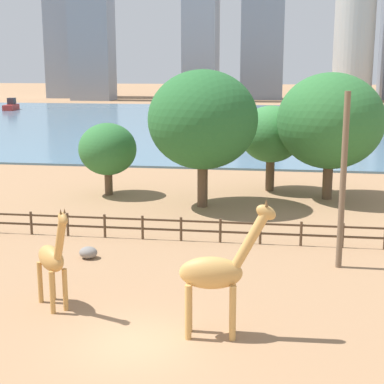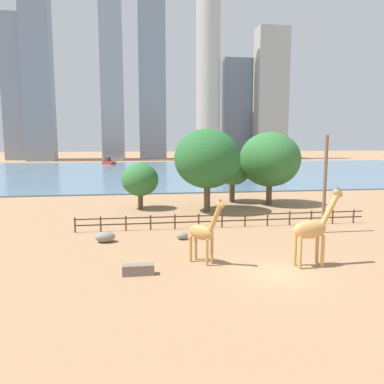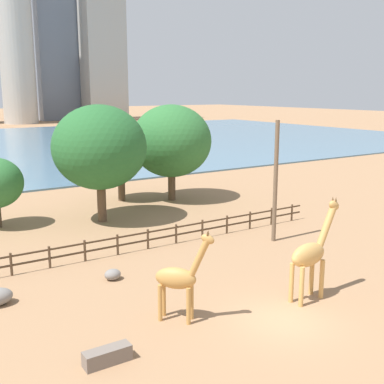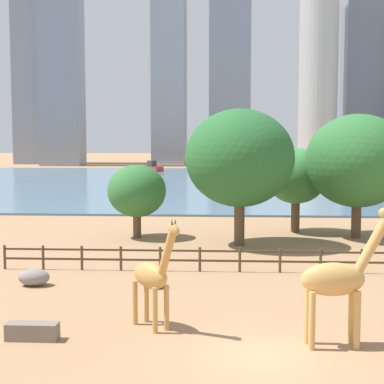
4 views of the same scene
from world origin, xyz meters
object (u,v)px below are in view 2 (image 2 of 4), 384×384
(tree_left_large, at_px, (232,169))
(boat_ferry, at_px, (281,169))
(giraffe_tall, at_px, (312,229))
(tree_left_small, at_px, (140,180))
(giraffe_companion, at_px, (203,232))
(boat_sailboat, at_px, (109,162))
(boulder_near_fence, at_px, (182,236))
(tree_right_tall, at_px, (270,159))
(boulder_by_pole, at_px, (105,237))
(tree_center_broad, at_px, (207,159))
(feeding_trough, at_px, (138,270))
(utility_pole, at_px, (325,185))

(tree_left_large, distance_m, boat_ferry, 46.89)
(giraffe_tall, height_order, tree_left_small, tree_left_small)
(giraffe_companion, bearing_deg, tree_left_large, 118.79)
(giraffe_tall, distance_m, boat_sailboat, 107.27)
(boulder_near_fence, height_order, boat_sailboat, boat_sailboat)
(tree_right_tall, relative_size, boat_ferry, 1.36)
(tree_right_tall, bearing_deg, tree_left_large, 150.48)
(boulder_near_fence, bearing_deg, tree_left_small, 102.22)
(boulder_by_pole, relative_size, tree_left_large, 0.24)
(tree_right_tall, relative_size, tree_left_small, 1.68)
(boat_ferry, bearing_deg, boat_sailboat, -162.18)
(boulder_by_pole, xyz_separation_m, boat_ferry, (37.28, 57.93, 0.71))
(boat_ferry, bearing_deg, tree_center_broad, -60.04)
(giraffe_tall, height_order, tree_left_large, tree_left_large)
(giraffe_companion, height_order, tree_left_large, tree_left_large)
(boat_sailboat, bearing_deg, giraffe_tall, -29.19)
(feeding_trough, relative_size, boat_ferry, 0.28)
(utility_pole, relative_size, boulder_near_fence, 9.12)
(boulder_by_pole, relative_size, tree_right_tall, 0.17)
(tree_center_broad, bearing_deg, giraffe_companion, -101.60)
(utility_pole, xyz_separation_m, tree_right_tall, (0.57, 14.49, 1.40))
(utility_pole, relative_size, tree_left_small, 1.56)
(boulder_near_fence, relative_size, tree_left_small, 0.17)
(boat_sailboat, bearing_deg, boat_ferry, 7.94)
(boulder_by_pole, height_order, boat_ferry, boat_ferry)
(tree_left_large, bearing_deg, boat_sailboat, 104.43)
(boulder_near_fence, bearing_deg, tree_right_tall, 50.14)
(giraffe_companion, relative_size, tree_left_large, 0.66)
(boat_ferry, bearing_deg, boulder_by_pole, -62.46)
(boulder_near_fence, bearing_deg, giraffe_tall, -46.63)
(tree_center_broad, relative_size, tree_right_tall, 1.02)
(utility_pole, height_order, boulder_by_pole, utility_pole)
(utility_pole, bearing_deg, tree_left_large, 101.63)
(giraffe_tall, height_order, boat_sailboat, giraffe_tall)
(tree_left_large, xyz_separation_m, tree_left_small, (-11.51, -3.19, -0.89))
(tree_right_tall, bearing_deg, boat_sailboat, 106.63)
(boat_sailboat, bearing_deg, giraffe_companion, -32.50)
(boat_ferry, height_order, boat_sailboat, boat_ferry)
(giraffe_tall, height_order, giraffe_companion, giraffe_tall)
(feeding_trough, bearing_deg, boulder_by_pole, 107.93)
(boulder_near_fence, distance_m, boat_sailboat, 98.84)
(utility_pole, distance_m, boat_ferry, 60.83)
(tree_left_large, height_order, boat_ferry, tree_left_large)
(giraffe_companion, xyz_separation_m, boat_sailboat, (-12.92, 103.98, -1.01))
(tree_right_tall, relative_size, boat_sailboat, 1.71)
(giraffe_tall, xyz_separation_m, tree_left_large, (1.45, 24.66, 1.90))
(utility_pole, relative_size, boat_sailboat, 1.58)
(feeding_trough, height_order, tree_right_tall, tree_right_tall)
(tree_left_large, xyz_separation_m, tree_right_tall, (4.02, -2.28, 1.24))
(tree_left_small, distance_m, boat_ferry, 55.90)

